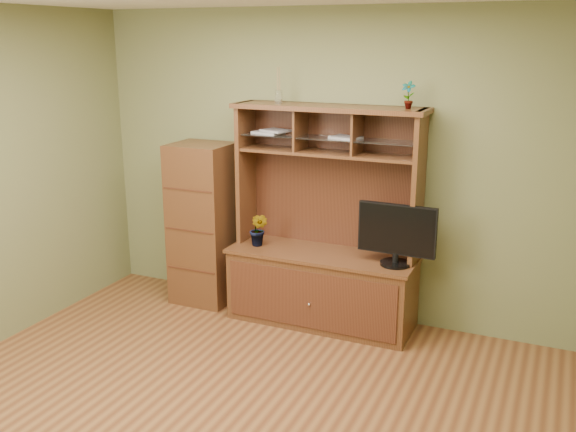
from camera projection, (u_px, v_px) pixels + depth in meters
The scene contains 8 objects.
room at pixel (215, 224), 3.87m from camera, with size 4.54×4.04×2.74m.
media_hutch at pixel (323, 265), 5.59m from camera, with size 1.66×0.61×1.90m.
monitor at pixel (397, 233), 5.16m from camera, with size 0.64×0.25×0.51m.
orchid_plant at pixel (259, 230), 5.67m from camera, with size 0.17×0.13×0.30m, color #315D1F.
top_plant at pixel (408, 95), 5.00m from camera, with size 0.11×0.08×0.22m, color #3C6A25.
reed_diffuser at pixel (279, 89), 5.44m from camera, with size 0.06×0.06×0.30m.
magazines at pixel (295, 133), 5.48m from camera, with size 0.99×0.24×0.04m.
side_cabinet at pixel (203, 224), 6.01m from camera, with size 0.54×0.49×1.51m.
Camera 1 is at (1.91, -3.22, 2.44)m, focal length 40.00 mm.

